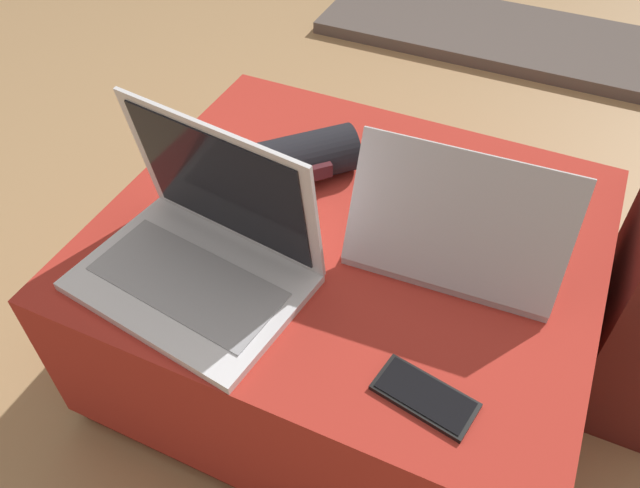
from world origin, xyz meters
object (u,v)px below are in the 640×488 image
object	(u,v)px
laptop_far	(457,236)
cell_phone	(425,396)
laptop_near	(201,249)
wrist_brace	(304,157)

from	to	relation	value
laptop_far	cell_phone	size ratio (longest dim) A/B	2.27
laptop_far	cell_phone	xyz separation A→B (m)	(0.04, -0.29, -0.04)
laptop_near	cell_phone	size ratio (longest dim) A/B	2.54
laptop_far	cell_phone	world-z (taller)	laptop_far
laptop_near	laptop_far	distance (m)	0.43
laptop_far	laptop_near	bearing A→B (deg)	27.06
laptop_far	wrist_brace	distance (m)	0.34
laptop_far	cell_phone	bearing A→B (deg)	95.74
cell_phone	laptop_far	bearing A→B (deg)	-160.77
laptop_far	wrist_brace	world-z (taller)	laptop_far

